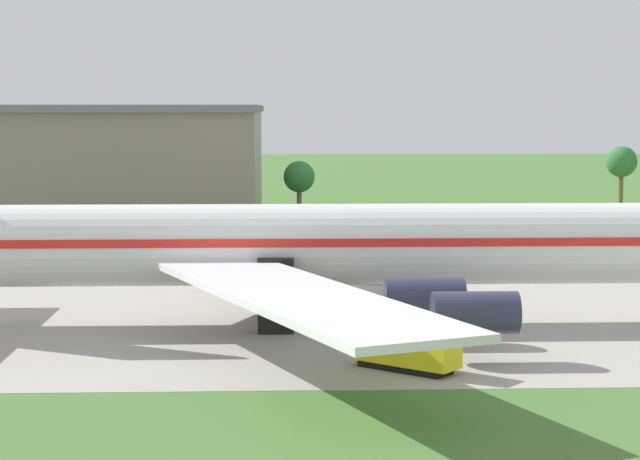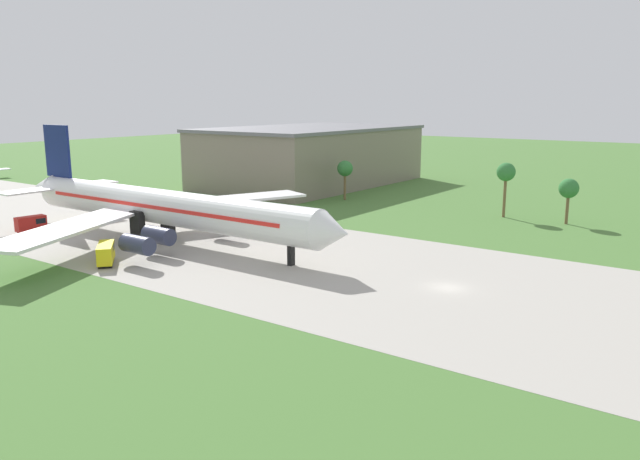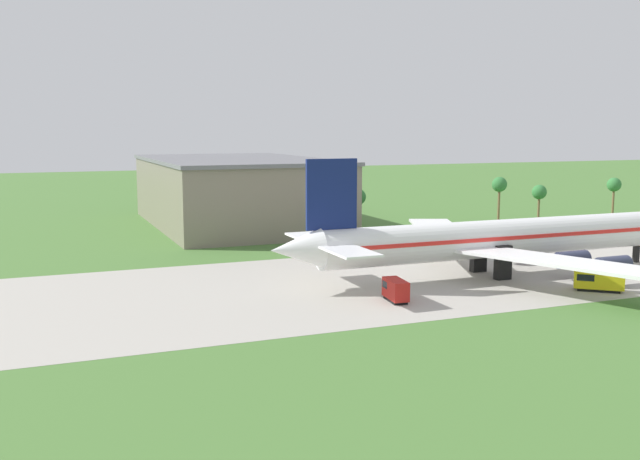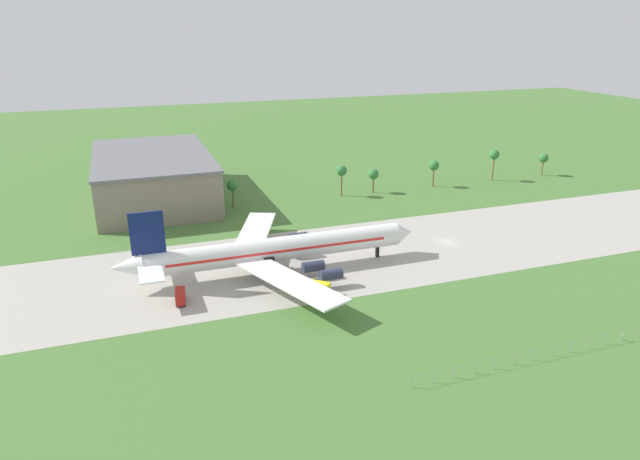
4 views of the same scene
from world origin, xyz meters
The scene contains 3 objects.
jet_airliner centered at (-49.23, -2.93, 5.55)m, with size 73.15×62.32×18.00m.
baggage_tug centered at (-43.70, -17.25, 1.50)m, with size 6.21×5.66×2.81m.
terminal_building centered at (-71.15, 67.67, 7.70)m, with size 36.72×61.20×15.37m.
Camera 1 is at (-50.94, -82.34, 14.95)m, focal length 65.00 mm.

